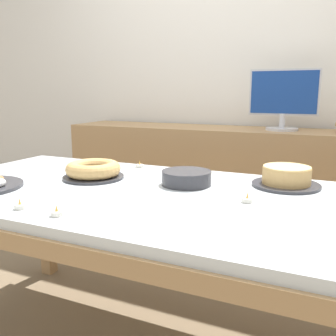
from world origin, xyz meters
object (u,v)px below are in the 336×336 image
at_px(cake_chocolate_round, 286,177).
at_px(cake_golden_bundt, 93,170).
at_px(tealight_left_edge, 247,200).
at_px(plate_stack, 186,178).
at_px(computer_monitor, 283,100).
at_px(tealight_near_cakes, 140,165).
at_px(tealight_centre, 20,206).
at_px(tealight_near_front, 57,213).

height_order(cake_chocolate_round, cake_golden_bundt, cake_chocolate_round).
bearing_deg(tealight_left_edge, plate_stack, 152.55).
bearing_deg(computer_monitor, tealight_left_edge, -87.53).
xyz_separation_m(computer_monitor, cake_golden_bundt, (-0.67, -1.09, -0.30)).
bearing_deg(cake_golden_bundt, computer_monitor, 58.35).
distance_m(cake_chocolate_round, tealight_near_cakes, 0.75).
height_order(computer_monitor, tealight_centre, computer_monitor).
bearing_deg(plate_stack, computer_monitor, 76.71).
bearing_deg(plate_stack, cake_golden_bundt, -171.54).
bearing_deg(cake_chocolate_round, plate_stack, -159.40).
height_order(cake_golden_bundt, tealight_near_front, cake_golden_bundt).
height_order(cake_chocolate_round, tealight_near_front, cake_chocolate_round).
xyz_separation_m(cake_chocolate_round, tealight_near_cakes, (-0.74, 0.10, -0.03)).
bearing_deg(tealight_left_edge, tealight_near_front, -142.53).
distance_m(cake_chocolate_round, plate_stack, 0.41).
relative_size(cake_chocolate_round, tealight_near_cakes, 6.95).
xyz_separation_m(computer_monitor, plate_stack, (-0.24, -1.02, -0.31)).
bearing_deg(plate_stack, tealight_near_cakes, 145.82).
bearing_deg(tealight_centre, cake_chocolate_round, 41.60).
bearing_deg(computer_monitor, tealight_near_front, -106.51).
xyz_separation_m(tealight_left_edge, tealight_centre, (-0.68, -0.39, 0.00)).
xyz_separation_m(computer_monitor, cake_chocolate_round, (0.15, -0.88, -0.30)).
bearing_deg(tealight_near_front, cake_golden_bundt, 112.87).
bearing_deg(tealight_near_cakes, plate_stack, -34.18).
relative_size(tealight_left_edge, tealight_near_cakes, 1.00).
bearing_deg(tealight_near_front, tealight_near_cakes, 99.63).
relative_size(computer_monitor, plate_stack, 2.02).
distance_m(tealight_left_edge, tealight_near_cakes, 0.76).
bearing_deg(computer_monitor, cake_golden_bundt, -121.65).
bearing_deg(tealight_centre, computer_monitor, 68.13).
bearing_deg(cake_golden_bundt, tealight_centre, -84.97).
relative_size(plate_stack, tealight_near_front, 5.25).
relative_size(cake_golden_bundt, tealight_near_cakes, 6.86).
relative_size(computer_monitor, tealight_centre, 10.60).
xyz_separation_m(cake_chocolate_round, cake_golden_bundt, (-0.81, -0.21, -0.00)).
bearing_deg(tealight_near_cakes, tealight_left_edge, -31.27).
height_order(computer_monitor, cake_golden_bundt, computer_monitor).
height_order(tealight_centre, tealight_near_front, same).
height_order(tealight_left_edge, tealight_centre, same).
height_order(cake_golden_bundt, tealight_near_cakes, cake_golden_bundt).
height_order(tealight_near_front, tealight_near_cakes, same).
distance_m(tealight_near_front, tealight_near_cakes, 0.80).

